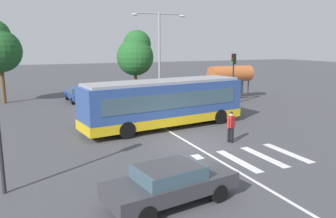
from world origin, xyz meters
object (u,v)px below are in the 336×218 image
object	(u,v)px
bus_stop_shelter	(230,74)
city_transit_bus	(165,103)
pedestrian_crossing_street	(231,125)
parked_car_champagne	(105,91)
traffic_light_far_corner	(233,71)
parked_car_red	(156,88)
twin_arm_street_lamp	(159,47)
background_tree_right	(136,53)
parked_car_teal	(132,89)
parked_car_blue	(78,93)
foreground_sedan	(170,182)

from	to	relation	value
bus_stop_shelter	city_transit_bus	bearing A→B (deg)	-142.47
pedestrian_crossing_street	parked_car_champagne	distance (m)	17.79
city_transit_bus	traffic_light_far_corner	size ratio (longest dim) A/B	2.49
traffic_light_far_corner	parked_car_red	bearing A→B (deg)	119.25
city_transit_bus	twin_arm_street_lamp	distance (m)	9.65
traffic_light_far_corner	background_tree_right	size ratio (longest dim) A/B	0.65
city_transit_bus	parked_car_teal	xyz separation A→B (m)	(1.92, 12.96, -0.82)
pedestrian_crossing_street	parked_car_blue	bearing A→B (deg)	107.97
parked_car_blue	bus_stop_shelter	xyz separation A→B (m)	(13.88, -4.48, 1.65)
city_transit_bus	pedestrian_crossing_street	bearing A→B (deg)	-66.88
parked_car_red	background_tree_right	bearing A→B (deg)	100.95
foreground_sedan	traffic_light_far_corner	world-z (taller)	traffic_light_far_corner
parked_car_champagne	parked_car_teal	size ratio (longest dim) A/B	1.00
traffic_light_far_corner	background_tree_right	world-z (taller)	background_tree_right
pedestrian_crossing_street	parked_car_blue	world-z (taller)	pedestrian_crossing_street
city_transit_bus	parked_car_red	world-z (taller)	city_transit_bus
bus_stop_shelter	background_tree_right	distance (m)	11.33
city_transit_bus	parked_car_blue	size ratio (longest dim) A/B	2.44
parked_car_champagne	twin_arm_street_lamp	size ratio (longest dim) A/B	0.56
traffic_light_far_corner	twin_arm_street_lamp	size ratio (longest dim) A/B	0.56
parked_car_red	twin_arm_street_lamp	bearing A→B (deg)	-107.16
traffic_light_far_corner	twin_arm_street_lamp	bearing A→B (deg)	149.52
parked_car_blue	parked_car_champagne	xyz separation A→B (m)	(2.69, 0.56, 0.00)
city_transit_bus	bus_stop_shelter	bearing A→B (deg)	37.53
city_transit_bus	traffic_light_far_corner	bearing A→B (deg)	30.49
bus_stop_shelter	traffic_light_far_corner	bearing A→B (deg)	-119.87
parked_car_blue	parked_car_teal	size ratio (longest dim) A/B	1.02
parked_car_blue	background_tree_right	distance (m)	9.17
background_tree_right	parked_car_teal	bearing A→B (deg)	-113.64
city_transit_bus	parked_car_red	bearing A→B (deg)	70.93
bus_stop_shelter	background_tree_right	size ratio (longest dim) A/B	0.65
pedestrian_crossing_street	twin_arm_street_lamp	world-z (taller)	twin_arm_street_lamp
foreground_sedan	parked_car_red	world-z (taller)	same
bus_stop_shelter	background_tree_right	world-z (taller)	background_tree_right
twin_arm_street_lamp	background_tree_right	world-z (taller)	twin_arm_street_lamp
foreground_sedan	bus_stop_shelter	xyz separation A→B (m)	(14.27, 17.67, 1.65)
pedestrian_crossing_street	parked_car_teal	distance (m)	17.55
parked_car_teal	city_transit_bus	bearing A→B (deg)	-98.43
foreground_sedan	background_tree_right	xyz separation A→B (m)	(7.58, 26.61, 3.53)
pedestrian_crossing_street	bus_stop_shelter	xyz separation A→B (m)	(8.37, 12.52, 1.45)
city_transit_bus	background_tree_right	distance (m)	17.48
foreground_sedan	bus_stop_shelter	size ratio (longest dim) A/B	1.06
parked_car_champagne	parked_car_blue	bearing A→B (deg)	-168.18
city_transit_bus	parked_car_champagne	size ratio (longest dim) A/B	2.48
parked_car_blue	bus_stop_shelter	size ratio (longest dim) A/B	1.03
city_transit_bus	traffic_light_far_corner	world-z (taller)	traffic_light_far_corner
city_transit_bus	pedestrian_crossing_street	world-z (taller)	city_transit_bus
parked_car_red	pedestrian_crossing_street	bearing A→B (deg)	-98.07
parked_car_red	twin_arm_street_lamp	world-z (taller)	twin_arm_street_lamp
city_transit_bus	parked_car_teal	distance (m)	13.13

